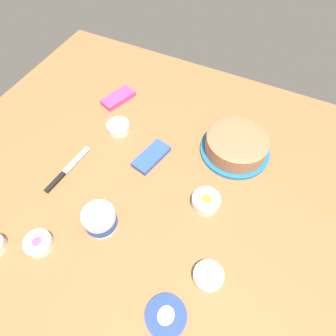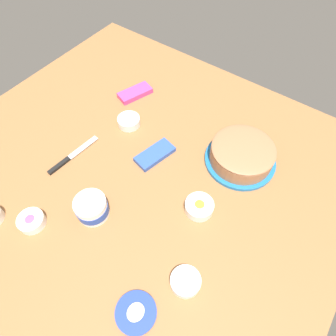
{
  "view_description": "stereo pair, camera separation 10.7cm",
  "coord_description": "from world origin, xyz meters",
  "px_view_note": "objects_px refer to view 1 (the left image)",
  "views": [
    {
      "loc": [
        0.44,
        0.37,
        0.92
      ],
      "look_at": [
        -0.11,
        0.1,
        0.04
      ],
      "focal_mm": 31.34,
      "sensor_mm": 36.0,
      "label": 1
    },
    {
      "loc": [
        0.38,
        0.46,
        0.92
      ],
      "look_at": [
        -0.11,
        0.1,
        0.04
      ],
      "focal_mm": 31.34,
      "sensor_mm": 36.0,
      "label": 2
    }
  ],
  "objects_px": {
    "sprinkle_bowl_yellow": "(206,201)",
    "frosting_tub_lid": "(166,316)",
    "sprinkle_bowl_pink": "(208,276)",
    "candy_box_upper": "(151,157)",
    "spreading_knife": "(64,173)",
    "sprinkle_bowl_rainbow": "(38,243)",
    "frosting_tub": "(100,219)",
    "candy_box_lower": "(118,98)",
    "frosted_cake": "(236,145)",
    "sprinkle_bowl_blue": "(118,127)"
  },
  "relations": [
    {
      "from": "sprinkle_bowl_yellow",
      "to": "frosting_tub_lid",
      "type": "bearing_deg",
      "value": 4.6
    },
    {
      "from": "sprinkle_bowl_pink",
      "to": "candy_box_upper",
      "type": "height_order",
      "value": "sprinkle_bowl_pink"
    },
    {
      "from": "spreading_knife",
      "to": "sprinkle_bowl_rainbow",
      "type": "height_order",
      "value": "sprinkle_bowl_rainbow"
    },
    {
      "from": "frosting_tub",
      "to": "sprinkle_bowl_yellow",
      "type": "xyz_separation_m",
      "value": [
        -0.22,
        0.29,
        -0.02
      ]
    },
    {
      "from": "spreading_knife",
      "to": "sprinkle_bowl_yellow",
      "type": "relative_size",
      "value": 2.39
    },
    {
      "from": "frosting_tub_lid",
      "to": "sprinkle_bowl_rainbow",
      "type": "distance_m",
      "value": 0.46
    },
    {
      "from": "sprinkle_bowl_yellow",
      "to": "frosting_tub",
      "type": "bearing_deg",
      "value": -51.9
    },
    {
      "from": "sprinkle_bowl_pink",
      "to": "sprinkle_bowl_rainbow",
      "type": "distance_m",
      "value": 0.54
    },
    {
      "from": "frosting_tub",
      "to": "sprinkle_bowl_yellow",
      "type": "relative_size",
      "value": 1.11
    },
    {
      "from": "frosting_tub",
      "to": "candy_box_lower",
      "type": "bearing_deg",
      "value": -154.09
    },
    {
      "from": "frosting_tub",
      "to": "sprinkle_bowl_yellow",
      "type": "bearing_deg",
      "value": 128.1
    },
    {
      "from": "frosted_cake",
      "to": "frosting_tub",
      "type": "relative_size",
      "value": 2.47
    },
    {
      "from": "sprinkle_bowl_yellow",
      "to": "sprinkle_bowl_pink",
      "type": "distance_m",
      "value": 0.25
    },
    {
      "from": "frosting_tub",
      "to": "sprinkle_bowl_rainbow",
      "type": "relative_size",
      "value": 1.25
    },
    {
      "from": "frosting_tub",
      "to": "sprinkle_bowl_blue",
      "type": "relative_size",
      "value": 1.17
    },
    {
      "from": "candy_box_upper",
      "to": "sprinkle_bowl_rainbow",
      "type": "bearing_deg",
      "value": -5.97
    },
    {
      "from": "frosting_tub",
      "to": "sprinkle_bowl_pink",
      "type": "height_order",
      "value": "frosting_tub"
    },
    {
      "from": "sprinkle_bowl_pink",
      "to": "frosting_tub",
      "type": "bearing_deg",
      "value": -91.03
    },
    {
      "from": "frosted_cake",
      "to": "sprinkle_bowl_blue",
      "type": "relative_size",
      "value": 2.89
    },
    {
      "from": "frosting_tub",
      "to": "spreading_knife",
      "type": "height_order",
      "value": "frosting_tub"
    },
    {
      "from": "sprinkle_bowl_blue",
      "to": "candy_box_upper",
      "type": "relative_size",
      "value": 0.6
    },
    {
      "from": "spreading_knife",
      "to": "sprinkle_bowl_pink",
      "type": "distance_m",
      "value": 0.64
    },
    {
      "from": "candy_box_lower",
      "to": "sprinkle_bowl_rainbow",
      "type": "bearing_deg",
      "value": 29.66
    },
    {
      "from": "spreading_knife",
      "to": "candy_box_upper",
      "type": "height_order",
      "value": "candy_box_upper"
    },
    {
      "from": "frosting_tub",
      "to": "frosting_tub_lid",
      "type": "relative_size",
      "value": 0.92
    },
    {
      "from": "frosting_tub_lid",
      "to": "candy_box_upper",
      "type": "xyz_separation_m",
      "value": [
        -0.48,
        -0.29,
        0.0
      ]
    },
    {
      "from": "sprinkle_bowl_blue",
      "to": "sprinkle_bowl_rainbow",
      "type": "bearing_deg",
      "value": 3.11
    },
    {
      "from": "frosting_tub",
      "to": "sprinkle_bowl_blue",
      "type": "xyz_separation_m",
      "value": [
        -0.39,
        -0.17,
        -0.02
      ]
    },
    {
      "from": "spreading_knife",
      "to": "sprinkle_bowl_rainbow",
      "type": "relative_size",
      "value": 2.69
    },
    {
      "from": "sprinkle_bowl_blue",
      "to": "sprinkle_bowl_rainbow",
      "type": "height_order",
      "value": "same"
    },
    {
      "from": "sprinkle_bowl_blue",
      "to": "candy_box_upper",
      "type": "distance_m",
      "value": 0.2
    },
    {
      "from": "spreading_knife",
      "to": "candy_box_lower",
      "type": "distance_m",
      "value": 0.43
    },
    {
      "from": "sprinkle_bowl_pink",
      "to": "candy_box_upper",
      "type": "distance_m",
      "value": 0.49
    },
    {
      "from": "sprinkle_bowl_pink",
      "to": "candy_box_upper",
      "type": "xyz_separation_m",
      "value": [
        -0.33,
        -0.36,
        -0.01
      ]
    },
    {
      "from": "frosted_cake",
      "to": "frosting_tub",
      "type": "bearing_deg",
      "value": -31.68
    },
    {
      "from": "candy_box_upper",
      "to": "frosted_cake",
      "type": "bearing_deg",
      "value": 134.64
    },
    {
      "from": "sprinkle_bowl_yellow",
      "to": "candy_box_lower",
      "type": "bearing_deg",
      "value": -120.28
    },
    {
      "from": "sprinkle_bowl_blue",
      "to": "sprinkle_bowl_pink",
      "type": "bearing_deg",
      "value": 54.41
    },
    {
      "from": "candy_box_lower",
      "to": "candy_box_upper",
      "type": "distance_m",
      "value": 0.36
    },
    {
      "from": "frosting_tub_lid",
      "to": "candy_box_upper",
      "type": "relative_size",
      "value": 0.76
    },
    {
      "from": "frosted_cake",
      "to": "frosting_tub",
      "type": "xyz_separation_m",
      "value": [
        0.49,
        -0.3,
        -0.0
      ]
    },
    {
      "from": "frosting_tub_lid",
      "to": "frosted_cake",
      "type": "bearing_deg",
      "value": -178.85
    },
    {
      "from": "sprinkle_bowl_blue",
      "to": "candy_box_lower",
      "type": "bearing_deg",
      "value": -148.54
    },
    {
      "from": "sprinkle_bowl_rainbow",
      "to": "sprinkle_bowl_yellow",
      "type": "bearing_deg",
      "value": 131.11
    },
    {
      "from": "candy_box_lower",
      "to": "spreading_knife",
      "type": "bearing_deg",
      "value": 22.73
    },
    {
      "from": "sprinkle_bowl_blue",
      "to": "sprinkle_bowl_pink",
      "type": "xyz_separation_m",
      "value": [
        0.4,
        0.55,
        -0.0
      ]
    },
    {
      "from": "frosted_cake",
      "to": "sprinkle_bowl_yellow",
      "type": "bearing_deg",
      "value": -3.77
    },
    {
      "from": "sprinkle_bowl_pink",
      "to": "frosting_tub_lid",
      "type": "bearing_deg",
      "value": -24.34
    },
    {
      "from": "sprinkle_bowl_rainbow",
      "to": "candy_box_upper",
      "type": "height_order",
      "value": "sprinkle_bowl_rainbow"
    },
    {
      "from": "sprinkle_bowl_pink",
      "to": "candy_box_lower",
      "type": "bearing_deg",
      "value": -130.38
    }
  ]
}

